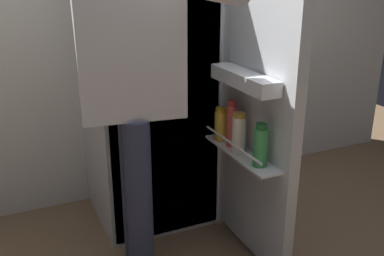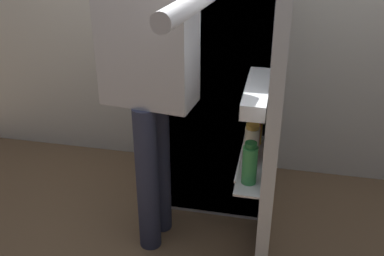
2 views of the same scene
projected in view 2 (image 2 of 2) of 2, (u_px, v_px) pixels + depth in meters
ground_plane at (199, 240)px, 2.62m from camera, size 6.27×6.27×0.00m
refrigerator at (222, 71)px, 2.66m from camera, size 0.72×1.26×1.70m
person at (151, 68)px, 2.19m from camera, size 0.56×0.81×1.70m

